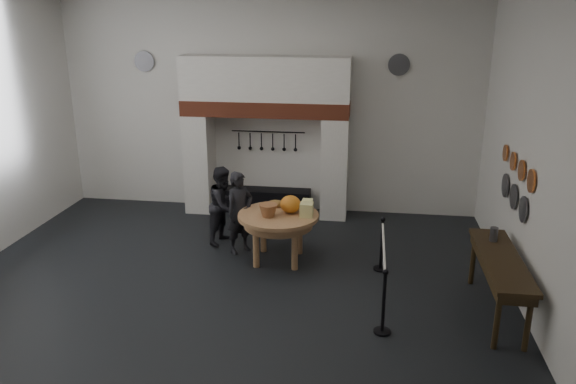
# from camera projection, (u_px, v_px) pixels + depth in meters

# --- Properties ---
(floor) EXTENTS (9.00, 8.00, 0.02)m
(floor) POSITION_uv_depth(u_px,v_px,m) (226.00, 289.00, 8.97)
(floor) COLOR black
(floor) RESTS_ON ground
(wall_back) EXTENTS (9.00, 0.02, 4.50)m
(wall_back) POSITION_uv_depth(u_px,v_px,m) (268.00, 108.00, 12.03)
(wall_back) COLOR silver
(wall_back) RESTS_ON floor
(wall_front) EXTENTS (9.00, 0.02, 4.50)m
(wall_front) POSITION_uv_depth(u_px,v_px,m) (94.00, 272.00, 4.51)
(wall_front) COLOR silver
(wall_front) RESTS_ON floor
(wall_right) EXTENTS (0.02, 8.00, 4.50)m
(wall_right) POSITION_uv_depth(u_px,v_px,m) (541.00, 164.00, 7.66)
(wall_right) COLOR silver
(wall_right) RESTS_ON floor
(chimney_pier_left) EXTENTS (0.55, 0.70, 2.15)m
(chimney_pier_left) POSITION_uv_depth(u_px,v_px,m) (200.00, 163.00, 12.27)
(chimney_pier_left) COLOR silver
(chimney_pier_left) RESTS_ON floor
(chimney_pier_right) EXTENTS (0.55, 0.70, 2.15)m
(chimney_pier_right) POSITION_uv_depth(u_px,v_px,m) (335.00, 168.00, 11.87)
(chimney_pier_right) COLOR silver
(chimney_pier_right) RESTS_ON floor
(hearth_brick_band) EXTENTS (3.50, 0.72, 0.32)m
(hearth_brick_band) POSITION_uv_depth(u_px,v_px,m) (265.00, 108.00, 11.69)
(hearth_brick_band) COLOR #9E442B
(hearth_brick_band) RESTS_ON chimney_pier_left
(chimney_hood) EXTENTS (3.50, 0.70, 0.90)m
(chimney_hood) POSITION_uv_depth(u_px,v_px,m) (265.00, 78.00, 11.50)
(chimney_hood) COLOR silver
(chimney_hood) RESTS_ON hearth_brick_band
(iron_range) EXTENTS (1.90, 0.45, 0.50)m
(iron_range) POSITION_uv_depth(u_px,v_px,m) (267.00, 200.00, 12.39)
(iron_range) COLOR black
(iron_range) RESTS_ON floor
(utensil_rail) EXTENTS (1.60, 0.02, 0.02)m
(utensil_rail) POSITION_uv_depth(u_px,v_px,m) (268.00, 132.00, 12.11)
(utensil_rail) COLOR black
(utensil_rail) RESTS_ON wall_back
(work_table) EXTENTS (1.75, 1.75, 0.07)m
(work_table) POSITION_uv_depth(u_px,v_px,m) (278.00, 216.00, 9.77)
(work_table) COLOR tan
(work_table) RESTS_ON floor
(pumpkin) EXTENTS (0.36, 0.36, 0.31)m
(pumpkin) POSITION_uv_depth(u_px,v_px,m) (290.00, 204.00, 9.78)
(pumpkin) COLOR orange
(pumpkin) RESTS_ON work_table
(cheese_block_big) EXTENTS (0.22, 0.22, 0.24)m
(cheese_block_big) POSITION_uv_depth(u_px,v_px,m) (307.00, 210.00, 9.61)
(cheese_block_big) COLOR #DED784
(cheese_block_big) RESTS_ON work_table
(cheese_block_small) EXTENTS (0.18, 0.18, 0.20)m
(cheese_block_small) POSITION_uv_depth(u_px,v_px,m) (307.00, 205.00, 9.90)
(cheese_block_small) COLOR #FFFD98
(cheese_block_small) RESTS_ON work_table
(wicker_basket) EXTENTS (0.39, 0.39, 0.22)m
(wicker_basket) POSITION_uv_depth(u_px,v_px,m) (268.00, 210.00, 9.61)
(wicker_basket) COLOR #9A5C38
(wicker_basket) RESTS_ON work_table
(bread_loaf) EXTENTS (0.31, 0.18, 0.13)m
(bread_loaf) POSITION_uv_depth(u_px,v_px,m) (276.00, 204.00, 10.08)
(bread_loaf) COLOR olive
(bread_loaf) RESTS_ON work_table
(visitor_near) EXTENTS (0.64, 0.66, 1.52)m
(visitor_near) POSITION_uv_depth(u_px,v_px,m) (240.00, 213.00, 10.16)
(visitor_near) COLOR black
(visitor_near) RESTS_ON floor
(visitor_far) EXTENTS (0.77, 0.87, 1.49)m
(visitor_far) POSITION_uv_depth(u_px,v_px,m) (224.00, 205.00, 10.60)
(visitor_far) COLOR black
(visitor_far) RESTS_ON floor
(side_table) EXTENTS (0.55, 2.20, 0.06)m
(side_table) POSITION_uv_depth(u_px,v_px,m) (501.00, 259.00, 8.00)
(side_table) COLOR #342613
(side_table) RESTS_ON floor
(pewter_jug) EXTENTS (0.12, 0.12, 0.22)m
(pewter_jug) POSITION_uv_depth(u_px,v_px,m) (494.00, 234.00, 8.52)
(pewter_jug) COLOR #4F4E53
(pewter_jug) RESTS_ON side_table
(copper_pan_a) EXTENTS (0.03, 0.34, 0.34)m
(copper_pan_a) POSITION_uv_depth(u_px,v_px,m) (531.00, 181.00, 7.95)
(copper_pan_a) COLOR #C6662D
(copper_pan_a) RESTS_ON wall_right
(copper_pan_b) EXTENTS (0.03, 0.32, 0.32)m
(copper_pan_b) POSITION_uv_depth(u_px,v_px,m) (522.00, 170.00, 8.46)
(copper_pan_b) COLOR #C6662D
(copper_pan_b) RESTS_ON wall_right
(copper_pan_c) EXTENTS (0.03, 0.30, 0.30)m
(copper_pan_c) POSITION_uv_depth(u_px,v_px,m) (513.00, 161.00, 8.98)
(copper_pan_c) COLOR #C6662D
(copper_pan_c) RESTS_ON wall_right
(copper_pan_d) EXTENTS (0.03, 0.28, 0.28)m
(copper_pan_d) POSITION_uv_depth(u_px,v_px,m) (505.00, 153.00, 9.50)
(copper_pan_d) COLOR #C6662D
(copper_pan_d) RESTS_ON wall_right
(pewter_plate_left) EXTENTS (0.03, 0.40, 0.40)m
(pewter_plate_left) POSITION_uv_depth(u_px,v_px,m) (523.00, 209.00, 8.29)
(pewter_plate_left) COLOR #4C4C51
(pewter_plate_left) RESTS_ON wall_right
(pewter_plate_mid) EXTENTS (0.03, 0.40, 0.40)m
(pewter_plate_mid) POSITION_uv_depth(u_px,v_px,m) (514.00, 197.00, 8.85)
(pewter_plate_mid) COLOR #4C4C51
(pewter_plate_mid) RESTS_ON wall_right
(pewter_plate_right) EXTENTS (0.03, 0.40, 0.40)m
(pewter_plate_right) POSITION_uv_depth(u_px,v_px,m) (505.00, 185.00, 9.42)
(pewter_plate_right) COLOR #4C4C51
(pewter_plate_right) RESTS_ON wall_right
(pewter_plate_back_left) EXTENTS (0.44, 0.03, 0.44)m
(pewter_plate_back_left) POSITION_uv_depth(u_px,v_px,m) (144.00, 61.00, 12.07)
(pewter_plate_back_left) COLOR #4C4C51
(pewter_plate_back_left) RESTS_ON wall_back
(pewter_plate_back_right) EXTENTS (0.44, 0.03, 0.44)m
(pewter_plate_back_right) POSITION_uv_depth(u_px,v_px,m) (399.00, 65.00, 11.34)
(pewter_plate_back_right) COLOR #4C4C51
(pewter_plate_back_right) RESTS_ON wall_back
(barrier_post_near) EXTENTS (0.05, 0.05, 0.90)m
(barrier_post_near) POSITION_uv_depth(u_px,v_px,m) (384.00, 303.00, 7.64)
(barrier_post_near) COLOR black
(barrier_post_near) RESTS_ON floor
(barrier_post_far) EXTENTS (0.05, 0.05, 0.90)m
(barrier_post_far) POSITION_uv_depth(u_px,v_px,m) (382.00, 245.00, 9.52)
(barrier_post_far) COLOR black
(barrier_post_far) RESTS_ON floor
(barrier_rope) EXTENTS (0.04, 2.00, 0.04)m
(barrier_rope) POSITION_uv_depth(u_px,v_px,m) (384.00, 247.00, 8.45)
(barrier_rope) COLOR silver
(barrier_rope) RESTS_ON barrier_post_near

